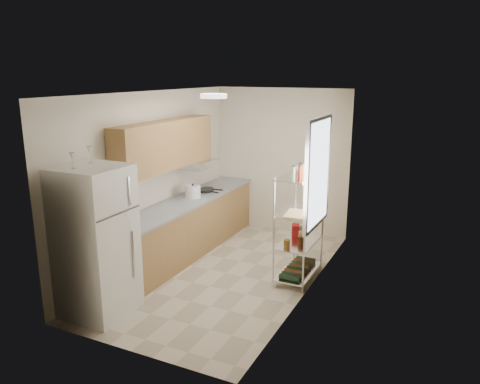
{
  "coord_description": "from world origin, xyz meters",
  "views": [
    {
      "loc": [
        2.93,
        -5.64,
        2.87
      ],
      "look_at": [
        0.11,
        0.25,
        1.18
      ],
      "focal_mm": 35.0,
      "sensor_mm": 36.0,
      "label": 1
    }
  ],
  "objects_px": {
    "refrigerator": "(96,242)",
    "frying_pan_large": "(205,190)",
    "rice_cooker": "(193,192)",
    "cutting_board": "(298,215)",
    "espresso_machine": "(315,197)"
  },
  "relations": [
    {
      "from": "rice_cooker",
      "to": "cutting_board",
      "type": "xyz_separation_m",
      "value": [
        1.96,
        -0.54,
        0.03
      ]
    },
    {
      "from": "frying_pan_large",
      "to": "espresso_machine",
      "type": "distance_m",
      "value": 2.08
    },
    {
      "from": "rice_cooker",
      "to": "frying_pan_large",
      "type": "bearing_deg",
      "value": 91.89
    },
    {
      "from": "refrigerator",
      "to": "rice_cooker",
      "type": "distance_m",
      "value": 2.27
    },
    {
      "from": "cutting_board",
      "to": "frying_pan_large",
      "type": "bearing_deg",
      "value": 154.32
    },
    {
      "from": "rice_cooker",
      "to": "cutting_board",
      "type": "relative_size",
      "value": 0.59
    },
    {
      "from": "frying_pan_large",
      "to": "cutting_board",
      "type": "bearing_deg",
      "value": -14.68
    },
    {
      "from": "refrigerator",
      "to": "espresso_machine",
      "type": "height_order",
      "value": "refrigerator"
    },
    {
      "from": "refrigerator",
      "to": "rice_cooker",
      "type": "relative_size",
      "value": 7.47
    },
    {
      "from": "frying_pan_large",
      "to": "espresso_machine",
      "type": "height_order",
      "value": "espresso_machine"
    },
    {
      "from": "rice_cooker",
      "to": "espresso_machine",
      "type": "distance_m",
      "value": 2.02
    },
    {
      "from": "refrigerator",
      "to": "frying_pan_large",
      "type": "bearing_deg",
      "value": 90.91
    },
    {
      "from": "espresso_machine",
      "to": "refrigerator",
      "type": "bearing_deg",
      "value": -141.78
    },
    {
      "from": "refrigerator",
      "to": "frying_pan_large",
      "type": "height_order",
      "value": "refrigerator"
    },
    {
      "from": "refrigerator",
      "to": "rice_cooker",
      "type": "height_order",
      "value": "refrigerator"
    }
  ]
}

